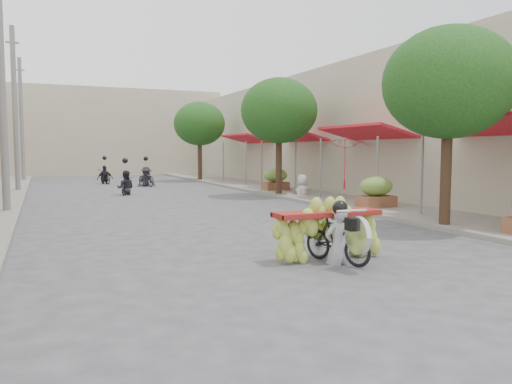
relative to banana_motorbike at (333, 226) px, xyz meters
name	(u,v)px	position (x,y,z in m)	size (l,w,h in m)	color
ground	(364,291)	(-0.60, -1.84, -0.67)	(120.00, 120.00, 0.00)	#535358
sidewalk_right	(300,192)	(6.40, 13.16, -0.61)	(4.00, 60.00, 0.12)	gray
shophouse_row_right	(399,131)	(11.39, 12.16, 2.33)	(9.77, 40.00, 6.00)	#AEA890
far_building	(96,133)	(-0.60, 36.16, 2.83)	(20.00, 6.00, 7.00)	#BBAE93
utility_pole_mid	(2,88)	(-6.00, 10.16, 3.36)	(0.60, 0.24, 8.00)	slate
utility_pole_far	(15,109)	(-6.00, 19.16, 3.36)	(0.60, 0.24, 8.00)	slate
utility_pole_back	(21,120)	(-6.00, 28.16, 3.36)	(0.60, 0.24, 8.00)	slate
street_tree_near	(449,83)	(4.80, 2.16, 3.12)	(3.40, 3.40, 5.25)	#3A2719
street_tree_mid	(279,111)	(4.80, 12.16, 3.12)	(3.40, 3.40, 5.25)	#3A2719
street_tree_far	(200,124)	(4.80, 24.16, 3.12)	(3.40, 3.40, 5.25)	#3A2719
produce_crate_mid	(376,190)	(5.60, 6.16, 0.05)	(1.20, 0.88, 1.16)	brown
produce_crate_far	(275,178)	(5.60, 14.16, 0.05)	(1.20, 0.88, 1.16)	brown
banana_motorbike	(333,226)	(0.00, 0.00, 0.00)	(2.20, 1.77, 1.93)	black
market_umbrella	(346,136)	(5.30, 7.62, 1.91)	(2.51, 2.51, 1.95)	#B7182D
pedestrian	(303,175)	(5.57, 11.36, 0.33)	(1.00, 0.91, 1.75)	silver
bg_motorbike_a	(125,178)	(-1.38, 15.60, 0.12)	(0.95, 1.49, 1.95)	black
bg_motorbike_b	(146,171)	(0.51, 20.51, 0.19)	(1.18, 1.68, 1.95)	black
bg_motorbike_c	(105,171)	(-1.38, 23.66, 0.14)	(1.06, 1.64, 1.95)	black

